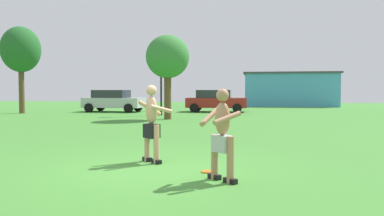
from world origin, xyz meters
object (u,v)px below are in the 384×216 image
(car_silver_near_post, at_px, (113,100))
(tree_near_building, at_px, (168,58))
(player_near, at_px, (222,133))
(player_in_black, at_px, (152,122))
(lamp_post, at_px, (161,67))
(frisbee, at_px, (207,172))
(car_red_mid_lot, at_px, (216,100))
(tree_behind_players, at_px, (21,50))

(car_silver_near_post, bearing_deg, tree_near_building, -47.97)
(player_near, height_order, player_in_black, player_in_black)
(tree_near_building, bearing_deg, lamp_post, 110.29)
(frisbee, height_order, car_red_mid_lot, car_red_mid_lot)
(frisbee, height_order, tree_behind_players, tree_behind_players)
(frisbee, bearing_deg, tree_behind_players, 132.35)
(car_red_mid_lot, relative_size, tree_behind_players, 0.74)
(frisbee, relative_size, lamp_post, 0.05)
(car_red_mid_lot, distance_m, tree_behind_players, 13.81)
(frisbee, relative_size, car_silver_near_post, 0.06)
(player_in_black, bearing_deg, tree_near_building, 101.33)
(player_in_black, height_order, lamp_post, lamp_post)
(player_in_black, relative_size, lamp_post, 0.36)
(car_silver_near_post, xyz_separation_m, tree_near_building, (5.45, -6.04, 2.51))
(tree_behind_players, bearing_deg, tree_near_building, -17.19)
(player_in_black, xyz_separation_m, car_silver_near_post, (-7.83, 17.92, -0.09))
(player_near, distance_m, player_in_black, 2.25)
(player_in_black, relative_size, tree_behind_players, 0.30)
(tree_behind_players, bearing_deg, frisbee, -47.65)
(lamp_post, height_order, tree_near_building, lamp_post)
(frisbee, distance_m, tree_behind_players, 22.14)
(car_red_mid_lot, distance_m, lamp_post, 5.56)
(player_near, bearing_deg, lamp_post, 107.56)
(tree_behind_players, height_order, tree_near_building, tree_behind_players)
(frisbee, height_order, car_silver_near_post, car_silver_near_post)
(frisbee, bearing_deg, tree_near_building, 106.36)
(frisbee, relative_size, tree_near_building, 0.05)
(tree_near_building, bearing_deg, car_red_mid_lot, 74.99)
(player_near, xyz_separation_m, car_silver_near_post, (-9.51, 19.40, -0.03))
(lamp_post, xyz_separation_m, tree_near_building, (1.12, -3.02, 0.34))
(car_red_mid_lot, relative_size, tree_near_building, 0.95)
(player_near, bearing_deg, frisbee, 116.98)
(car_red_mid_lot, height_order, lamp_post, lamp_post)
(car_silver_near_post, xyz_separation_m, tree_behind_players, (-5.47, -2.67, 3.44))
(player_near, distance_m, frisbee, 1.14)
(tree_near_building, bearing_deg, car_silver_near_post, 132.03)
(car_silver_near_post, relative_size, car_red_mid_lot, 1.02)
(frisbee, height_order, lamp_post, lamp_post)
(frisbee, bearing_deg, player_in_black, 149.05)
(car_silver_near_post, height_order, lamp_post, lamp_post)
(car_silver_near_post, distance_m, tree_behind_players, 6.99)
(tree_behind_players, relative_size, tree_near_building, 1.28)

